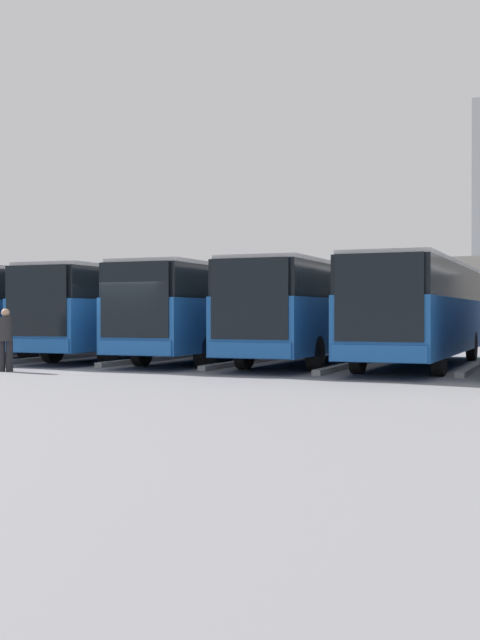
{
  "coord_description": "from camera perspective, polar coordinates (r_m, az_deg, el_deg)",
  "views": [
    {
      "loc": [
        -13.24,
        18.92,
        1.62
      ],
      "look_at": [
        -0.44,
        -6.02,
        1.4
      ],
      "focal_mm": 45.0,
      "sensor_mm": 36.0,
      "label": 1
    }
  ],
  "objects": [
    {
      "name": "station_building",
      "position": [
        47.09,
        10.83,
        1.25
      ],
      "size": [
        31.19,
        11.69,
        4.49
      ],
      "color": "#A8A399",
      "rests_on": "ground_plane"
    },
    {
      "name": "bus_1",
      "position": [
        25.23,
        12.8,
        0.82
      ],
      "size": [
        3.43,
        12.25,
        3.19
      ],
      "rotation": [
        0.0,
        0.0,
        0.08
      ],
      "color": "#19519E",
      "rests_on": "ground_plane"
    },
    {
      "name": "curb_divider_1",
      "position": [
        24.07,
        7.7,
        -3.23
      ],
      "size": [
        0.78,
        6.53,
        0.15
      ],
      "primitive_type": "cube",
      "rotation": [
        0.0,
        0.0,
        0.08
      ],
      "color": "#9E9E99",
      "rests_on": "ground_plane"
    },
    {
      "name": "bus_3",
      "position": [
        27.76,
        -1.32,
        0.8
      ],
      "size": [
        3.43,
        12.25,
        3.19
      ],
      "rotation": [
        0.0,
        0.0,
        0.08
      ],
      "color": "#19519E",
      "rests_on": "ground_plane"
    },
    {
      "name": "curb_divider_3",
      "position": [
        27.17,
        -6.36,
        -2.81
      ],
      "size": [
        0.78,
        6.53,
        0.15
      ],
      "primitive_type": "cube",
      "rotation": [
        0.0,
        0.0,
        0.08
      ],
      "color": "#9E9E99",
      "rests_on": "ground_plane"
    },
    {
      "name": "curb_divider_0",
      "position": [
        24.01,
        16.3,
        -3.25
      ],
      "size": [
        0.78,
        6.53,
        0.15
      ],
      "primitive_type": "cube",
      "rotation": [
        0.0,
        0.0,
        0.08
      ],
      "color": "#9E9E99",
      "rests_on": "ground_plane"
    },
    {
      "name": "ground_plane",
      "position": [
        23.15,
        -7.81,
        -3.56
      ],
      "size": [
        600.0,
        600.0,
        0.0
      ],
      "primitive_type": "plane",
      "color": "gray"
    },
    {
      "name": "bus_4",
      "position": [
        29.55,
        -7.31,
        0.77
      ],
      "size": [
        3.43,
        12.25,
        3.19
      ],
      "rotation": [
        0.0,
        0.0,
        0.08
      ],
      "color": "#19519E",
      "rests_on": "ground_plane"
    },
    {
      "name": "bus_5",
      "position": [
        31.8,
        -12.32,
        0.74
      ],
      "size": [
        3.43,
        12.25,
        3.19
      ],
      "rotation": [
        0.0,
        0.0,
        0.08
      ],
      "color": "#19519E",
      "rests_on": "ground_plane"
    },
    {
      "name": "curb_divider_2",
      "position": [
        25.54,
        0.36,
        -3.01
      ],
      "size": [
        0.78,
        6.53,
        0.15
      ],
      "primitive_type": "cube",
      "rotation": [
        0.0,
        0.0,
        0.08
      ],
      "color": "#9E9E99",
      "rests_on": "ground_plane"
    },
    {
      "name": "curb_divider_4",
      "position": [
        29.21,
        -12.13,
        -2.59
      ],
      "size": [
        0.78,
        6.53,
        0.15
      ],
      "primitive_type": "cube",
      "rotation": [
        0.0,
        0.0,
        0.08
      ],
      "color": "#9E9E99",
      "rests_on": "ground_plane"
    },
    {
      "name": "pedestrian",
      "position": [
        23.3,
        -16.34,
        -1.22
      ],
      "size": [
        0.54,
        0.54,
        1.76
      ],
      "rotation": [
        0.0,
        0.0,
        0.56
      ],
      "color": "black",
      "rests_on": "ground_plane"
    },
    {
      "name": "bus_2",
      "position": [
        26.4,
        5.5,
        0.81
      ],
      "size": [
        3.43,
        12.25,
        3.19
      ],
      "rotation": [
        0.0,
        0.0,
        0.08
      ],
      "color": "#19519E",
      "rests_on": "ground_plane"
    }
  ]
}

